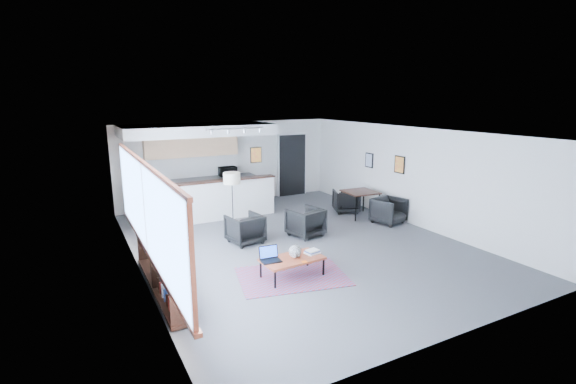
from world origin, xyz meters
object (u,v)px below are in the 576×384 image
floor_lamp (232,180)px  laptop (270,256)px  armchair_left (245,227)px  armchair_right (305,221)px  coffee_table (292,259)px  dining_chair_near (389,211)px  book_stack (312,252)px  ceramic_pot (295,251)px  microwave (228,170)px  dining_table (360,193)px  dining_chair_far (346,202)px

floor_lamp → laptop: bearing=-98.3°
armchair_left → armchair_right: size_ratio=0.98×
laptop → armchair_left: size_ratio=0.52×
coffee_table → dining_chair_near: bearing=20.7°
book_stack → ceramic_pot: bearing=-177.0°
coffee_table → microwave: (0.83, 5.76, 0.75)m
armchair_left → floor_lamp: bearing=-104.2°
armchair_right → armchair_left: bearing=-21.8°
floor_lamp → microwave: bearing=72.3°
book_stack → microwave: bearing=86.2°
floor_lamp → dining_table: bearing=-7.7°
armchair_left → armchair_right: 1.53m
dining_chair_near → dining_chair_far: 1.53m
book_stack → dining_chair_near: bearing=27.1°
book_stack → armchair_right: size_ratio=0.39×
book_stack → microwave: (0.38, 5.74, 0.69)m
laptop → armchair_right: size_ratio=0.51×
armchair_right → dining_chair_far: bearing=-161.3°
coffee_table → dining_table: 4.62m
floor_lamp → dining_table: 3.77m
coffee_table → ceramic_pot: (0.06, -0.00, 0.15)m
dining_chair_far → microwave: microwave is taller
book_stack → dining_chair_near: (3.52, 1.80, -0.09)m
laptop → dining_chair_near: dining_chair_near is taller
armchair_left → book_stack: bearing=94.2°
coffee_table → floor_lamp: size_ratio=0.80×
ceramic_pot → dining_chair_near: dining_chair_near is taller
ceramic_pot → dining_table: size_ratio=0.26×
laptop → ceramic_pot: laptop is taller
armchair_left → dining_chair_far: 3.87m
coffee_table → armchair_left: bearing=87.8°
laptop → microwave: bearing=82.7°
laptop → microwave: 5.82m
coffee_table → book_stack: size_ratio=4.02×
armchair_right → dining_chair_near: (2.53, -0.14, -0.06)m
armchair_left → dining_chair_far: bearing=-172.4°
armchair_right → floor_lamp: size_ratio=0.51×
laptop → armchair_right: 2.64m
dining_chair_near → coffee_table: bearing=-170.5°
armchair_right → dining_table: size_ratio=0.83×
ceramic_pot → armchair_right: bearing=54.8°
ceramic_pot → armchair_left: armchair_left is taller
coffee_table → armchair_right: 2.44m
armchair_left → coffee_table: bearing=82.5°
armchair_right → floor_lamp: 2.11m
ceramic_pot → book_stack: (0.40, 0.02, -0.08)m
ceramic_pot → dining_table: (3.65, 2.74, 0.17)m
armchair_left → floor_lamp: 1.40m
armchair_left → dining_chair_near: armchair_left is taller
ceramic_pot → floor_lamp: floor_lamp is taller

